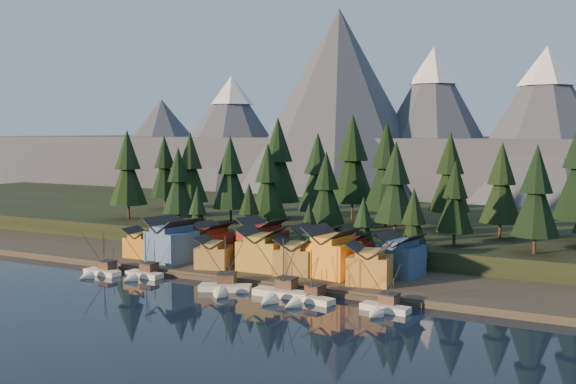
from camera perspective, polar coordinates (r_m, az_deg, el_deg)
The scene contains 45 objects.
ground at distance 127.42m, azimuth -7.90°, elevation -9.61°, with size 500.00×500.00×0.00m, color black.
shore_strip at distance 160.84m, azimuth 0.27°, elevation -6.13°, with size 400.00×50.00×1.50m, color #342F26.
hillside at distance 205.75m, azimuth 6.51°, elevation -2.99°, with size 420.00×100.00×6.00m, color black.
dock at distance 140.75m, azimuth -4.04°, elevation -7.92°, with size 80.00×4.00×1.00m, color #3F382D.
mountain_ridge at distance 323.40m, azimuth 13.49°, elevation 4.03°, with size 560.00×190.00×90.00m.
boat_0 at distance 153.85m, azimuth -16.50°, elevation -6.35°, with size 9.73×10.46×11.28m.
boat_1 at distance 148.97m, azimuth -12.94°, elevation -6.62°, with size 9.45×10.18×11.42m.
boat_3 at distance 133.31m, azimuth -5.74°, elevation -7.85°, with size 11.47×11.99×12.65m.
boat_4 at distance 128.12m, azimuth -0.84°, elevation -8.40°, with size 12.19×13.27×12.91m.
boat_5 at distance 124.91m, azimuth 1.56°, elevation -8.91°, with size 11.17×11.77×11.23m.
boat_6 at distance 119.58m, azimuth 8.43°, elevation -9.55°, with size 9.65×10.32×11.25m.
house_front_0 at distance 165.52m, azimuth -12.85°, elevation -4.32°, with size 7.67×7.28×7.32m.
house_front_1 at distance 158.09m, azimuth -10.30°, elevation -4.10°, with size 12.17×11.86×10.57m.
house_front_2 at distance 149.86m, azimuth -6.61°, elevation -5.26°, with size 8.94×8.98×7.18m.
house_front_3 at distance 146.63m, azimuth -2.33°, elevation -4.94°, with size 10.06×9.64×9.68m.
house_front_4 at distance 142.81m, azimuth 0.52°, elevation -5.55°, with size 9.78×10.23×8.12m.
house_front_5 at distance 140.15m, azimuth 3.93°, elevation -5.21°, with size 11.91×11.20×10.71m.
house_front_6 at distance 133.90m, azimuth 7.28°, elevation -6.25°, with size 9.56×9.17×8.50m.
house_back_0 at distance 169.46m, azimuth -9.02°, elevation -3.78°, with size 8.78×8.50×8.69m.
house_back_1 at distance 162.64m, azimuth -6.73°, elevation -4.14°, with size 9.02×9.10×8.65m.
house_back_2 at distance 156.16m, azimuth -2.27°, elevation -4.15°, with size 11.04×10.35×10.50m.
house_back_3 at distance 149.16m, azimuth 2.57°, elevation -4.78°, with size 10.25×9.32×9.60m.
house_back_4 at distance 147.22m, azimuth 5.66°, elevation -5.12°, with size 8.07×7.75×8.72m.
house_back_5 at distance 142.33m, azimuth 10.01°, elevation -5.41°, with size 10.06×10.14×9.36m.
tree_hill_0 at distance 202.66m, azimuth -14.05°, elevation 1.88°, with size 11.80×11.80×27.50m.
tree_hill_1 at distance 207.85m, azimuth -8.65°, elevation 1.96°, with size 11.52×11.52×26.84m.
tree_hill_2 at distance 186.00m, azimuth -9.70°, elevation 0.84°, with size 9.71×9.71×22.62m.
tree_hill_3 at distance 190.16m, azimuth -5.13°, elevation 1.53°, with size 11.11×11.11×25.88m.
tree_hill_4 at distance 199.02m, azimuth -0.90°, elevation 2.60°, with size 13.48×13.48×31.41m.
tree_hill_5 at distance 172.57m, azimuth -1.81°, elevation 0.80°, with size 10.26×10.26×23.89m.
tree_hill_6 at distance 182.33m, azimuth 2.66°, elevation 1.52°, with size 11.46×11.46×26.70m.
tree_hill_7 at distance 163.01m, azimuth 3.42°, elevation 0.15°, with size 9.43×9.43×21.96m.
tree_hill_8 at distance 182.28m, azimuth 8.74°, elevation 1.99°, with size 12.77×12.77×29.75m.
tree_hill_9 at distance 163.90m, azimuth 9.54°, elevation 0.62°, with size 10.56×10.56×24.60m.
tree_hill_10 at distance 185.88m, azimuth 14.19°, elevation 1.46°, with size 11.52×11.52×26.83m.
tree_hill_11 at distance 155.26m, azimuth 14.62°, elevation -0.62°, with size 8.71×8.71×20.28m.
tree_hill_12 at distance 169.34m, azimuth 18.43°, elevation 0.54°, with size 10.49×10.49×24.44m.
tree_hill_13 at distance 150.34m, azimuth 21.20°, elevation -0.18°, with size 10.39×10.39×24.20m.
tree_hill_15 at distance 196.30m, azimuth 5.76°, elevation 2.67°, with size 13.85×13.85×32.26m.
tree_hill_16 at distance 226.62m, azimuth -10.90°, elevation 2.03°, with size 10.97×10.97×25.55m.
tree_shore_0 at distance 173.36m, azimuth -8.04°, elevation -2.01°, with size 7.24×7.24×16.86m.
tree_shore_1 at distance 164.70m, azimuth -3.47°, elevation -2.06°, with size 7.89×7.89×18.39m.
tree_shore_2 at distance 157.22m, azimuth 1.91°, elevation -3.25°, with size 6.11×6.11×14.23m.
tree_shore_3 at distance 151.76m, azimuth 6.72°, elevation -3.16°, with size 7.01×7.01×16.32m.
tree_shore_4 at distance 147.93m, azimuth 11.10°, elevation -2.90°, with size 8.09×8.09×18.84m.
Camera 1 is at (70.34, -101.03, 32.87)m, focal length 40.00 mm.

